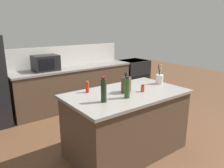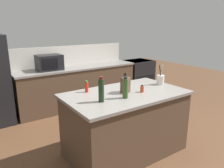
{
  "view_description": "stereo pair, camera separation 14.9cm",
  "coord_description": "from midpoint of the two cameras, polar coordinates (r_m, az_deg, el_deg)",
  "views": [
    {
      "loc": [
        -1.97,
        -2.25,
        1.88
      ],
      "look_at": [
        0.0,
        0.35,
        0.99
      ],
      "focal_mm": 35.0,
      "sensor_mm": 36.0,
      "label": 1
    },
    {
      "loc": [
        -1.85,
        -2.34,
        1.88
      ],
      "look_at": [
        0.0,
        0.35,
        0.99
      ],
      "focal_mm": 35.0,
      "sensor_mm": 36.0,
      "label": 2
    }
  ],
  "objects": [
    {
      "name": "utensil_crock",
      "position": [
        3.63,
        11.15,
        1.31
      ],
      "size": [
        0.12,
        0.12,
        0.32
      ],
      "color": "beige",
      "rests_on": "kitchen_island"
    },
    {
      "name": "hot_sauce_bottle",
      "position": [
        3.14,
        -7.81,
        -0.8
      ],
      "size": [
        0.05,
        0.05,
        0.17
      ],
      "color": "red",
      "rests_on": "kitchen_island"
    },
    {
      "name": "ground_plane",
      "position": [
        3.53,
        2.33,
        -16.96
      ],
      "size": [
        14.0,
        14.0,
        0.0
      ],
      "primitive_type": "plane",
      "color": "brown"
    },
    {
      "name": "olive_oil_bottle",
      "position": [
        2.87,
        2.51,
        -1.03
      ],
      "size": [
        0.07,
        0.07,
        0.29
      ],
      "color": "#2D4C1E",
      "rests_on": "kitchen_island"
    },
    {
      "name": "microwave",
      "position": [
        4.82,
        -17.79,
        5.25
      ],
      "size": [
        0.52,
        0.39,
        0.33
      ],
      "color": "black",
      "rests_on": "back_counter_run"
    },
    {
      "name": "knife_block",
      "position": [
        3.11,
        2.36,
        -0.19
      ],
      "size": [
        0.16,
        0.15,
        0.29
      ],
      "rotation": [
        0.0,
        0.0,
        0.45
      ],
      "color": "#4C3828",
      "rests_on": "kitchen_island"
    },
    {
      "name": "wine_bottle",
      "position": [
        2.71,
        -3.76,
        -1.65
      ],
      "size": [
        0.07,
        0.07,
        0.32
      ],
      "color": "black",
      "rests_on": "kitchen_island"
    },
    {
      "name": "range_oven",
      "position": [
        6.21,
        4.83,
        2.06
      ],
      "size": [
        0.76,
        0.65,
        0.92
      ],
      "color": "black",
      "rests_on": "ground_plane"
    },
    {
      "name": "spice_jar_paprika",
      "position": [
        3.18,
        6.69,
        -1.16
      ],
      "size": [
        0.05,
        0.05,
        0.1
      ],
      "color": "#B73D1E",
      "rests_on": "kitchen_island"
    },
    {
      "name": "wall_backsplash",
      "position": [
        5.34,
        -12.44,
        7.26
      ],
      "size": [
        2.81,
        0.03,
        0.46
      ],
      "primitive_type": "cube",
      "color": "beige",
      "rests_on": "back_counter_run"
    },
    {
      "name": "kitchen_island",
      "position": [
        3.3,
        2.41,
        -10.01
      ],
      "size": [
        1.74,
        1.03,
        0.94
      ],
      "color": "#4C3828",
      "rests_on": "ground_plane"
    },
    {
      "name": "back_counter_run",
      "position": [
        5.2,
        -10.54,
        -0.71
      ],
      "size": [
        2.85,
        0.66,
        0.94
      ],
      "color": "#4C3828",
      "rests_on": "ground_plane"
    }
  ]
}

